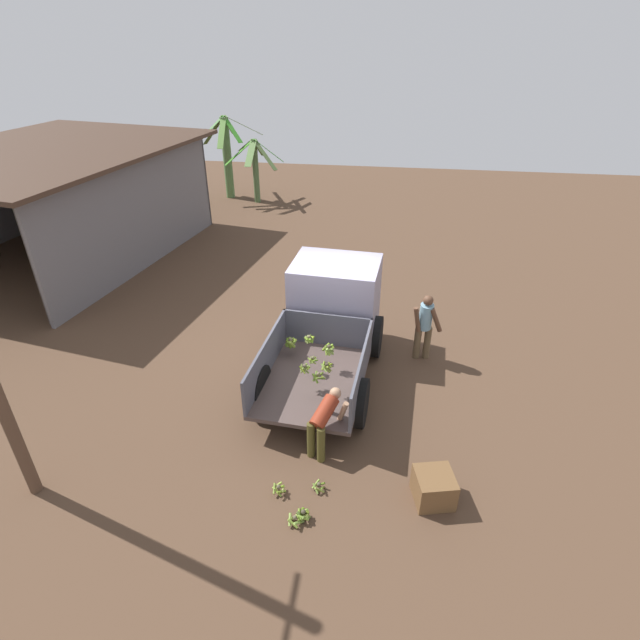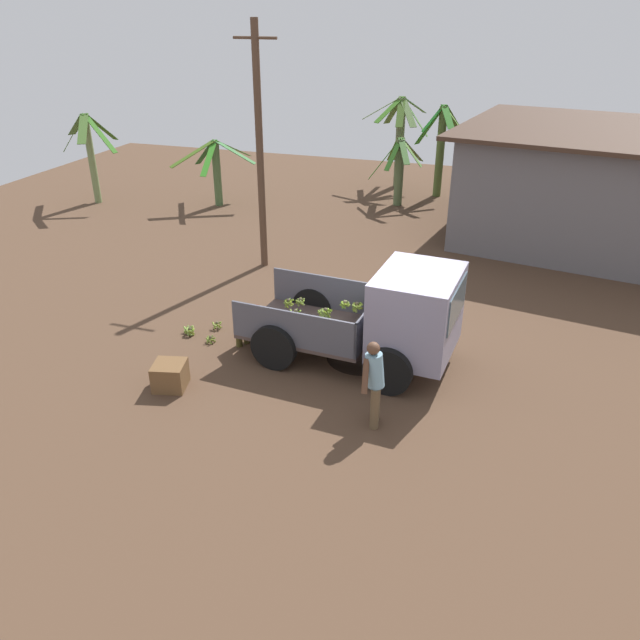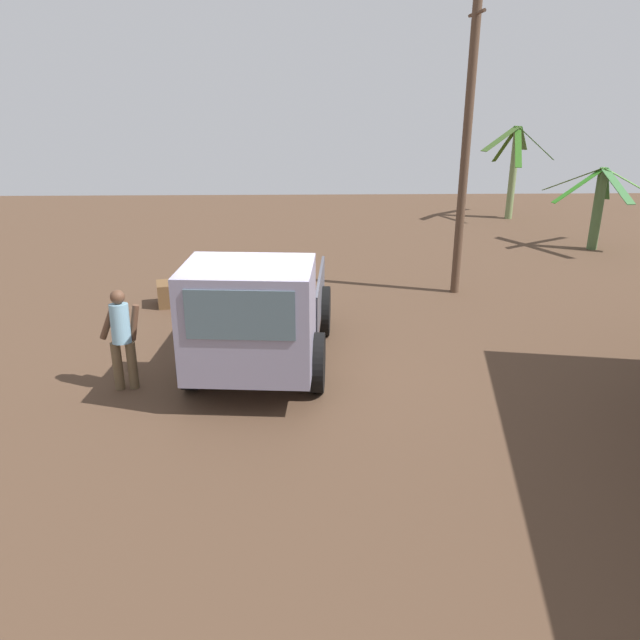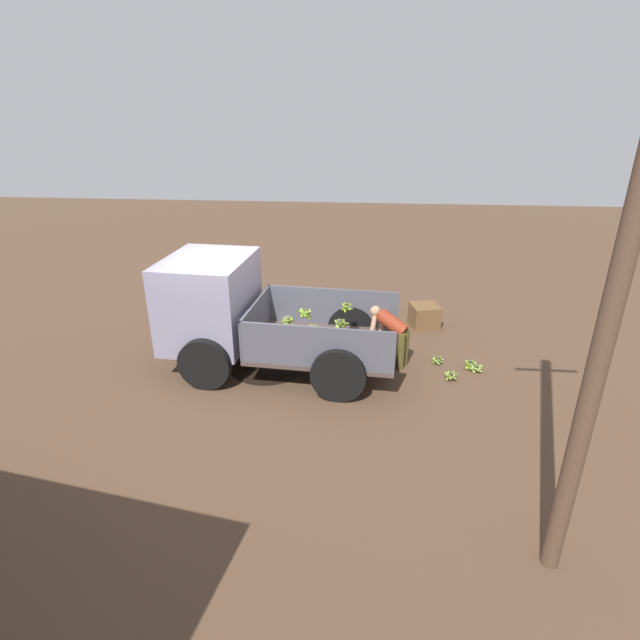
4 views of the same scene
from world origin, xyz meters
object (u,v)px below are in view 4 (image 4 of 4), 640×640
(banana_bunch_on_ground_1, at_px, (451,375))
(utility_pole, at_px, (617,287))
(banana_bunch_on_ground_3, at_px, (438,360))
(person_foreground_visitor, at_px, (251,285))
(banana_bunch_on_ground_0, at_px, (470,364))
(wooden_crate_0, at_px, (424,316))
(banana_bunch_on_ground_2, at_px, (476,368))
(person_worker_loading, at_px, (392,331))
(cargo_truck, at_px, (231,310))

(banana_bunch_on_ground_1, bearing_deg, utility_pole, 97.13)
(banana_bunch_on_ground_1, distance_m, banana_bunch_on_ground_3, 0.65)
(person_foreground_visitor, height_order, banana_bunch_on_ground_1, person_foreground_visitor)
(utility_pole, distance_m, banana_bunch_on_ground_1, 5.03)
(banana_bunch_on_ground_0, height_order, wooden_crate_0, wooden_crate_0)
(person_foreground_visitor, relative_size, banana_bunch_on_ground_3, 6.83)
(person_foreground_visitor, bearing_deg, utility_pole, -61.79)
(banana_bunch_on_ground_1, distance_m, banana_bunch_on_ground_2, 0.64)
(banana_bunch_on_ground_1, bearing_deg, person_worker_loading, -28.40)
(banana_bunch_on_ground_1, distance_m, wooden_crate_0, 2.46)
(person_foreground_visitor, xyz_separation_m, wooden_crate_0, (-3.95, -0.06, -0.64))
(person_foreground_visitor, xyz_separation_m, banana_bunch_on_ground_3, (-4.04, 1.76, -0.81))
(cargo_truck, xyz_separation_m, banana_bunch_on_ground_1, (-4.10, 0.34, -1.00))
(banana_bunch_on_ground_2, bearing_deg, banana_bunch_on_ground_0, -49.60)
(person_worker_loading, xyz_separation_m, banana_bunch_on_ground_2, (-1.60, 0.22, -0.60))
(cargo_truck, relative_size, wooden_crate_0, 7.42)
(cargo_truck, distance_m, banana_bunch_on_ground_2, 4.74)
(utility_pole, bearing_deg, cargo_truck, -42.91)
(cargo_truck, distance_m, utility_pole, 6.62)
(utility_pole, distance_m, banana_bunch_on_ground_0, 5.39)
(utility_pole, relative_size, banana_bunch_on_ground_3, 26.52)
(banana_bunch_on_ground_0, distance_m, banana_bunch_on_ground_3, 0.60)
(person_worker_loading, bearing_deg, banana_bunch_on_ground_3, -151.31)
(utility_pole, relative_size, banana_bunch_on_ground_0, 26.48)
(banana_bunch_on_ground_3, bearing_deg, banana_bunch_on_ground_2, 158.56)
(person_foreground_visitor, height_order, banana_bunch_on_ground_2, person_foreground_visitor)
(cargo_truck, relative_size, banana_bunch_on_ground_1, 17.66)
(person_foreground_visitor, bearing_deg, cargo_truck, -95.86)
(banana_bunch_on_ground_3, bearing_deg, person_worker_loading, 3.05)
(utility_pole, relative_size, banana_bunch_on_ground_1, 25.28)
(utility_pole, xyz_separation_m, banana_bunch_on_ground_3, (0.65, -4.56, -3.12))
(banana_bunch_on_ground_0, xyz_separation_m, banana_bunch_on_ground_1, (0.43, 0.47, 0.00))
(banana_bunch_on_ground_0, relative_size, banana_bunch_on_ground_1, 0.95)
(banana_bunch_on_ground_1, xyz_separation_m, banana_bunch_on_ground_2, (-0.53, -0.36, -0.02))
(cargo_truck, height_order, banana_bunch_on_ground_3, cargo_truck)
(cargo_truck, height_order, person_worker_loading, cargo_truck)
(utility_pole, height_order, person_foreground_visitor, utility_pole)
(banana_bunch_on_ground_1, height_order, banana_bunch_on_ground_2, banana_bunch_on_ground_1)
(person_worker_loading, distance_m, banana_bunch_on_ground_0, 1.61)
(utility_pole, distance_m, banana_bunch_on_ground_2, 5.31)
(banana_bunch_on_ground_0, height_order, banana_bunch_on_ground_2, banana_bunch_on_ground_0)
(utility_pole, relative_size, person_worker_loading, 5.59)
(utility_pole, height_order, banana_bunch_on_ground_1, utility_pole)
(utility_pole, bearing_deg, wooden_crate_0, -83.40)
(cargo_truck, bearing_deg, banana_bunch_on_ground_2, -175.33)
(banana_bunch_on_ground_2, bearing_deg, utility_pole, 89.55)
(banana_bunch_on_ground_3, relative_size, wooden_crate_0, 0.40)
(banana_bunch_on_ground_2, distance_m, wooden_crate_0, 2.23)
(banana_bunch_on_ground_0, xyz_separation_m, banana_bunch_on_ground_2, (-0.10, 0.11, -0.02))
(banana_bunch_on_ground_1, xyz_separation_m, banana_bunch_on_ground_3, (0.15, -0.63, -0.02))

